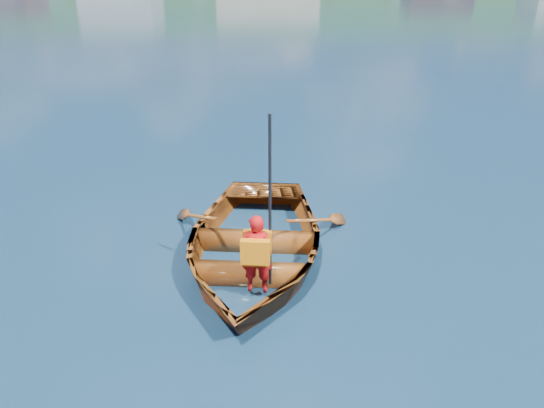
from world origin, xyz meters
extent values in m
plane|color=#132641|center=(0.00, 0.00, 0.00)|extent=(600.00, 600.00, 0.00)
imported|color=maroon|center=(1.11, 0.39, 0.25)|extent=(2.92, 3.99, 0.80)
imported|color=#BB0D0F|center=(1.23, -0.52, 0.60)|extent=(0.38, 0.26, 1.01)
cube|color=orange|center=(1.22, -0.64, 0.70)|extent=(0.34, 0.11, 0.30)
cube|color=orange|center=(1.23, -0.40, 0.70)|extent=(0.34, 0.09, 0.30)
cube|color=orange|center=(1.23, -0.52, 0.52)|extent=(0.31, 0.23, 0.05)
cylinder|color=black|center=(1.38, -0.37, 1.18)|extent=(0.04, 0.04, 2.16)
camera|label=1|loc=(1.59, -5.93, 3.74)|focal=35.00mm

